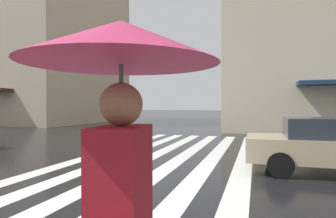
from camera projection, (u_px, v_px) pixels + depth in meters
ground_plane at (126, 186)px, 6.06m from camera, size 220.00×220.00×0.00m
zebra_crossing at (171, 154)px, 9.93m from camera, size 13.00×5.50×0.01m
haussmann_block_mid at (16, 24)px, 32.05m from camera, size 16.16×21.24×22.53m
car_champagne at (333, 144)px, 7.08m from camera, size 1.85×4.10×1.41m
pedestrian_by_billboard at (121, 102)px, 1.41m from camera, size 0.99×0.99×1.99m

